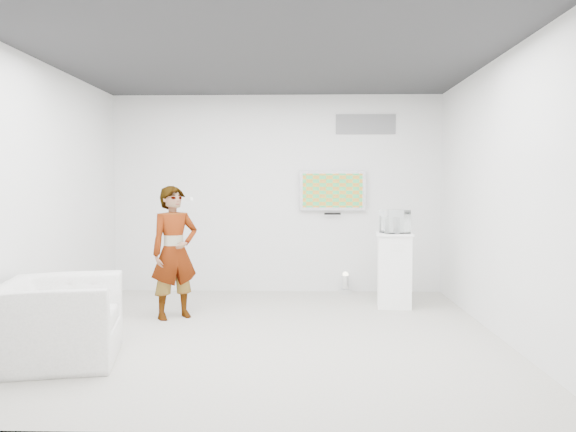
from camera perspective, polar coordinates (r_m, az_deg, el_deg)
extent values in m
cube|color=#B5B1A6|center=(6.29, -2.25, -11.78)|extent=(5.00, 5.00, 0.01)
cube|color=#292A2C|center=(6.23, -2.31, 15.85)|extent=(5.00, 5.00, 0.01)
cube|color=silver|center=(8.57, -1.17, 2.27)|extent=(5.00, 0.01, 3.00)
cube|color=silver|center=(3.59, -4.95, 1.25)|extent=(5.00, 0.01, 3.00)
cube|color=silver|center=(6.73, -24.07, 1.81)|extent=(0.01, 5.00, 3.00)
cube|color=silver|center=(6.42, 20.61, 1.84)|extent=(0.01, 5.00, 3.00)
cube|color=silver|center=(8.53, 4.54, 2.60)|extent=(1.00, 0.08, 0.60)
cube|color=slate|center=(8.66, 7.90, 9.21)|extent=(0.90, 0.02, 0.30)
imported|color=white|center=(6.99, -11.46, -3.63)|extent=(0.71, 0.65, 1.62)
imported|color=white|center=(5.67, -22.17, -9.81)|extent=(1.22, 1.33, 0.75)
cube|color=white|center=(7.66, 10.74, -5.41)|extent=(0.53, 0.53, 0.99)
cylinder|color=white|center=(8.55, 5.86, -6.81)|extent=(0.24, 0.24, 0.31)
cube|color=white|center=(7.59, 10.79, -0.54)|extent=(0.39, 0.39, 0.31)
cube|color=white|center=(7.60, 10.79, -0.91)|extent=(0.08, 0.16, 0.21)
cube|color=white|center=(7.18, -10.09, 1.74)|extent=(0.14, 0.13, 0.04)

